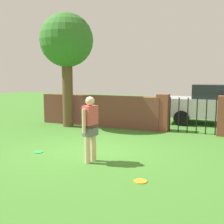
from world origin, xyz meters
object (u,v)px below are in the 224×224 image
at_px(frisbee_green, 38,152).
at_px(frisbee_orange, 140,181).
at_px(person, 90,126).
at_px(tree, 67,43).
at_px(car, 217,104).

bearing_deg(frisbee_green, frisbee_orange, -15.87).
bearing_deg(person, frisbee_green, -82.19).
xyz_separation_m(person, frisbee_orange, (1.52, -0.75, -0.89)).
height_order(tree, frisbee_orange, tree).
distance_m(person, car, 7.22).
xyz_separation_m(car, frisbee_orange, (-1.03, -7.50, -0.85)).
bearing_deg(frisbee_green, car, 56.89).
height_order(car, frisbee_green, car).
height_order(person, frisbee_green, person).
distance_m(tree, car, 6.80).
height_order(frisbee_orange, frisbee_green, same).
xyz_separation_m(person, frisbee_green, (-1.73, 0.17, -0.89)).
relative_size(frisbee_orange, frisbee_green, 1.00).
relative_size(person, car, 0.38).
relative_size(person, frisbee_orange, 6.00).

